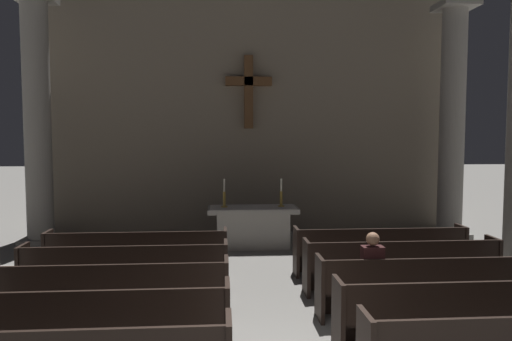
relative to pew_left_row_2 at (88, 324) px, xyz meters
name	(u,v)px	position (x,y,z in m)	size (l,w,h in m)	color
pew_left_row_2	(88,324)	(0.00, 0.00, 0.00)	(3.42, 0.50, 0.95)	black
pew_left_row_3	(110,293)	(0.00, 1.13, 0.00)	(3.42, 0.50, 0.95)	black
pew_left_row_4	(126,271)	(0.00, 2.26, 0.00)	(3.42, 0.50, 0.95)	black
pew_left_row_5	(138,254)	(0.00, 3.38, 0.00)	(3.42, 0.50, 0.95)	black
pew_right_row_2	(468,313)	(4.75, 0.00, 0.00)	(3.42, 0.50, 0.95)	black
pew_right_row_3	(429,286)	(4.75, 1.13, 0.00)	(3.42, 0.50, 0.95)	black
pew_right_row_4	(401,266)	(4.75, 2.26, 0.00)	(3.42, 0.50, 0.95)	black
pew_right_row_5	(380,250)	(4.75, 3.38, 0.00)	(3.42, 0.50, 0.95)	black
column_left_third	(38,125)	(-2.91, 6.38, 2.53)	(0.96, 0.96, 6.19)	gray
column_right_third	(452,126)	(7.66, 6.38, 2.53)	(0.96, 0.96, 6.19)	gray
altar	(253,226)	(2.38, 5.81, 0.06)	(2.20, 0.90, 1.01)	#A8A399
candlestick_left	(224,198)	(1.68, 5.81, 0.75)	(0.16, 0.16, 0.69)	#B79338
candlestick_right	(281,198)	(3.08, 5.81, 0.75)	(0.16, 0.16, 0.69)	#B79338
apse_with_cross	(248,106)	(2.38, 7.87, 3.13)	(11.58, 0.49, 7.21)	gray
lone_worshipper	(370,272)	(3.85, 1.17, 0.22)	(0.32, 0.43, 1.32)	#26262B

